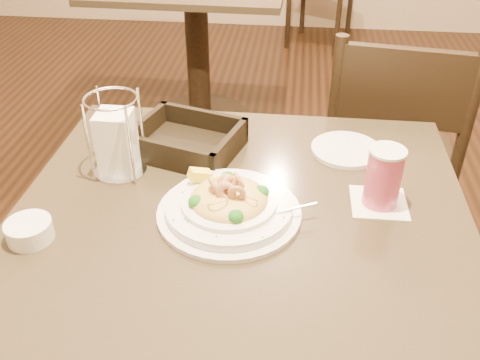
# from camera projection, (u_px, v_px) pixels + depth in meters

# --- Properties ---
(main_table) EXTENTS (0.90, 0.90, 0.76)m
(main_table) POSITION_uv_depth(u_px,v_px,m) (239.00, 307.00, 1.16)
(main_table) COLOR black
(main_table) RESTS_ON ground
(background_table) EXTENTS (0.92, 0.92, 0.76)m
(background_table) POSITION_uv_depth(u_px,v_px,m) (197.00, 27.00, 2.72)
(background_table) COLOR black
(background_table) RESTS_ON ground
(dining_chair_near) EXTENTS (0.48, 0.48, 0.93)m
(dining_chair_near) POSITION_uv_depth(u_px,v_px,m) (388.00, 158.00, 1.72)
(dining_chair_near) COLOR black
(dining_chair_near) RESTS_ON ground
(pasta_bowl) EXTENTS (0.31, 0.28, 0.09)m
(pasta_bowl) POSITION_uv_depth(u_px,v_px,m) (229.00, 204.00, 1.03)
(pasta_bowl) COLOR white
(pasta_bowl) RESTS_ON main_table
(drink_glass) EXTENTS (0.11, 0.11, 0.13)m
(drink_glass) POSITION_uv_depth(u_px,v_px,m) (383.00, 178.00, 1.04)
(drink_glass) COLOR white
(drink_glass) RESTS_ON main_table
(bread_basket) EXTENTS (0.27, 0.24, 0.06)m
(bread_basket) POSITION_uv_depth(u_px,v_px,m) (187.00, 142.00, 1.23)
(bread_basket) COLOR black
(bread_basket) RESTS_ON main_table
(napkin_caddy) EXTENTS (0.11, 0.11, 0.18)m
(napkin_caddy) POSITION_uv_depth(u_px,v_px,m) (117.00, 141.00, 1.13)
(napkin_caddy) COLOR silver
(napkin_caddy) RESTS_ON main_table
(side_plate) EXTENTS (0.19, 0.19, 0.01)m
(side_plate) POSITION_uv_depth(u_px,v_px,m) (346.00, 150.00, 1.24)
(side_plate) COLOR white
(side_plate) RESTS_ON main_table
(butter_ramekin) EXTENTS (0.10, 0.10, 0.04)m
(butter_ramekin) POSITION_uv_depth(u_px,v_px,m) (29.00, 231.00, 0.97)
(butter_ramekin) COLOR white
(butter_ramekin) RESTS_ON main_table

